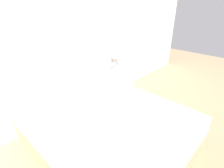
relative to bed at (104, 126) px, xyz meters
name	(u,v)px	position (x,y,z in m)	size (l,w,h in m)	color
ground_plane	(67,115)	(0.00, 1.01, -0.30)	(12.00, 12.00, 0.00)	tan
wall_back	(55,45)	(0.00, 1.08, 1.00)	(8.00, 0.06, 2.60)	silver
bed	(104,126)	(0.00, 0.00, 0.00)	(1.83, 2.15, 1.01)	tan
nightstand	(119,84)	(1.20, 0.78, 0.00)	(0.48, 0.44, 0.61)	white
table_lamp	(116,56)	(1.21, 0.87, 0.60)	(0.19, 0.19, 0.43)	#A8B2BC
flower_vase	(113,66)	(1.02, 0.79, 0.45)	(0.13, 0.13, 0.22)	silver
teacup	(124,71)	(1.21, 0.67, 0.34)	(0.13, 0.13, 0.06)	white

